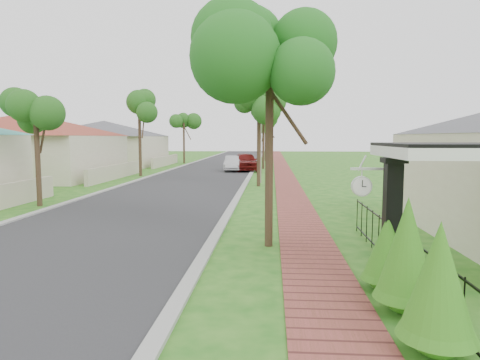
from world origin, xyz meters
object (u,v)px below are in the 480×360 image
at_px(parked_car_red, 246,162).
at_px(station_clock, 362,185).
at_px(utility_pole, 260,110).
at_px(parked_car_white, 233,164).
at_px(porch_post, 391,231).
at_px(near_tree, 270,64).

xyz_separation_m(parked_car_red, station_clock, (4.03, -28.19, 1.16)).
xyz_separation_m(utility_pole, station_clock, (2.56, -18.47, -2.63)).
bearing_deg(parked_car_red, parked_car_white, -174.64).
bearing_deg(utility_pole, station_clock, -82.13).
relative_size(porch_post, near_tree, 0.42).
distance_m(parked_car_red, station_clock, 28.50).
bearing_deg(utility_pole, parked_car_white, 104.89).
bearing_deg(parked_car_red, porch_post, -91.99).
bearing_deg(parked_car_white, near_tree, -83.10).
height_order(near_tree, utility_pole, utility_pole).
bearing_deg(parked_car_white, station_clock, -80.03).
xyz_separation_m(near_tree, station_clock, (1.86, -2.62, -2.81)).
bearing_deg(parked_car_white, porch_post, -79.21).
bearing_deg(utility_pole, porch_post, -80.83).
distance_m(parked_car_white, station_clock, 28.38).
bearing_deg(near_tree, porch_post, -52.09).
height_order(parked_car_red, near_tree, near_tree).
relative_size(near_tree, station_clock, 8.83).
xyz_separation_m(parked_car_white, station_clock, (5.06, -27.89, 1.31)).
distance_m(porch_post, station_clock, 1.04).
height_order(parked_car_white, station_clock, station_clock).
distance_m(parked_car_white, near_tree, 25.81).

